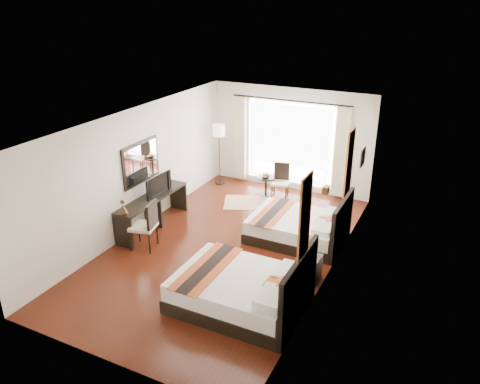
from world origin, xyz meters
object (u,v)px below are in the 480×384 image
at_px(table_lamp, 308,244).
at_px(vase, 307,259).
at_px(nightstand, 308,269).
at_px(television, 156,184).
at_px(bed_far, 300,227).
at_px(bed_near, 243,290).
at_px(console_desk, 153,212).
at_px(desk_chair, 145,234).
at_px(floor_lamp, 219,134).
at_px(fruit_bowl, 266,176).
at_px(side_table, 266,186).
at_px(window_chair, 280,188).

relative_size(table_lamp, vase, 2.51).
xyz_separation_m(nightstand, television, (-3.93, 0.73, 0.75)).
distance_m(bed_far, vase, 1.79).
bearing_deg(vase, bed_near, -126.05).
bearing_deg(console_desk, desk_chair, -64.14).
distance_m(bed_near, floor_lamp, 5.85).
relative_size(bed_far, fruit_bowl, 9.14).
bearing_deg(vase, bed_far, 113.26).
distance_m(television, side_table, 3.19).
bearing_deg(table_lamp, side_table, 124.37).
distance_m(nightstand, fruit_bowl, 4.07).
height_order(floor_lamp, side_table, floor_lamp).
height_order(floor_lamp, fruit_bowl, floor_lamp).
bearing_deg(bed_near, television, 148.14).
distance_m(bed_near, television, 3.80).
xyz_separation_m(table_lamp, fruit_bowl, (-2.27, 3.28, -0.19)).
distance_m(bed_near, vase, 1.36).
relative_size(nightstand, television, 0.61).
bearing_deg(vase, console_desk, 169.69).
height_order(vase, side_table, vase).
height_order(nightstand, fruit_bowl, fruit_bowl).
distance_m(fruit_bowl, window_chair, 0.49).
height_order(side_table, fruit_bowl, fruit_bowl).
xyz_separation_m(nightstand, side_table, (-2.30, 3.37, 0.02)).
bearing_deg(bed_near, vase, 53.95).
distance_m(bed_near, desk_chair, 2.90).
relative_size(console_desk, floor_lamp, 1.28).
relative_size(desk_chair, side_table, 2.00).
relative_size(console_desk, side_table, 4.09).
relative_size(nightstand, console_desk, 0.24).
bearing_deg(desk_chair, floor_lamp, -98.12).
bearing_deg(nightstand, window_chair, 119.19).
xyz_separation_m(desk_chair, floor_lamp, (-0.32, 3.94, 1.13)).
relative_size(bed_far, console_desk, 0.92).
height_order(bed_far, desk_chair, bed_far).
relative_size(bed_near, nightstand, 4.26).
xyz_separation_m(bed_far, floor_lamp, (-3.16, 2.14, 1.16)).
height_order(vase, desk_chair, desk_chair).
bearing_deg(bed_far, console_desk, -164.60).
height_order(television, window_chair, television).
distance_m(television, desk_chair, 1.32).
distance_m(bed_far, nightstand, 1.62).
distance_m(bed_far, side_table, 2.50).
bearing_deg(console_desk, window_chair, 54.08).
relative_size(floor_lamp, window_chair, 1.83).
distance_m(console_desk, fruit_bowl, 3.23).
bearing_deg(console_desk, nightstand, -8.18).
relative_size(bed_far, nightstand, 3.91).
bearing_deg(table_lamp, fruit_bowl, 124.64).
bearing_deg(bed_far, table_lamp, -65.77).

